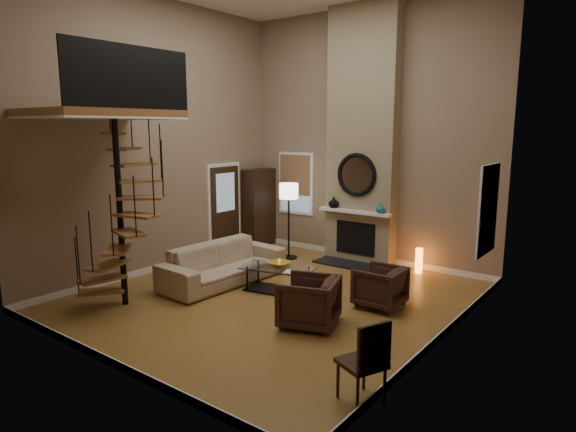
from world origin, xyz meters
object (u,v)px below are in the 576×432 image
Objects in this scene: hutch at (259,208)px; sofa at (224,263)px; floor_lamp at (289,197)px; side_chair at (367,359)px; accent_lamp at (419,261)px; armchair_near at (384,287)px; coffee_table at (278,276)px; armchair_far at (314,303)px.

sofa is (1.46, -2.78, -0.55)m from hutch.
hutch is 1.55m from floor_lamp.
side_chair reaches higher than sofa.
accent_lamp is (2.74, 2.89, -0.15)m from sofa.
sofa is at bearing -133.43° from accent_lamp.
accent_lamp is (4.20, 0.11, -0.70)m from hutch.
floor_lamp is (-3.16, 1.59, 1.06)m from armchair_near.
side_chair reaches higher than coffee_table.
floor_lamp is 6.20m from side_chair.
armchair_far is at bearing -22.47° from armchair_near.
hutch is at bearing -178.48° from accent_lamp.
floor_lamp reaches higher than armchair_near.
armchair_far reaches higher than coffee_table.
armchair_far is (2.55, -0.67, -0.04)m from sofa.
floor_lamp is 1.82× the size of side_chair.
coffee_table is 2.59m from floor_lamp.
hutch is 2.31× the size of armchair_far.
armchair_near is (4.52, -2.16, -0.60)m from hutch.
hutch reaches higher than armchair_near.
hutch is 1.12× the size of floor_lamp.
coffee_table is at bearing -141.87° from armchair_far.
accent_lamp is (0.19, 3.56, -0.10)m from armchair_far.
side_chair is (4.22, -2.14, 0.13)m from sofa.
hutch is at bearing 30.42° from sofa.
hutch is 3.69× the size of accent_lamp.
side_chair is at bearing -114.07° from sofa.
sofa is at bearing -123.76° from armchair_far.
hutch reaches higher than accent_lamp.
sofa is at bearing -168.40° from coffee_table.
floor_lamp reaches higher than accent_lamp.
side_chair is (1.16, -2.76, 0.17)m from armchair_near.
armchair_far is 0.60× the size of coffee_table.
hutch reaches higher than floor_lamp.
floor_lamp is (-0.10, 2.21, 1.02)m from sofa.
side_chair is (4.32, -4.35, -0.89)m from floor_lamp.
armchair_near reaches higher than accent_lamp.
armchair_far is at bearing 138.75° from side_chair.
hutch is 1.38× the size of coffee_table.
coffee_table is (-1.92, -0.39, -0.07)m from armchair_near.
armchair_near is 1.96m from coffee_table.
coffee_table is (-1.40, 0.90, -0.07)m from armchair_far.
sofa reaches higher than accent_lamp.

